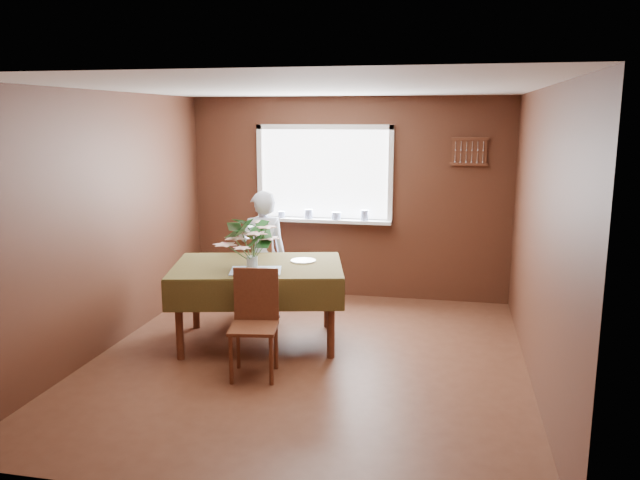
% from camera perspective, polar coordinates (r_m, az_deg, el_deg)
% --- Properties ---
extents(floor, '(4.50, 4.50, 0.00)m').
position_cam_1_polar(floor, '(5.98, -1.11, -10.94)').
color(floor, '#4E291A').
rests_on(floor, ground).
extents(ceiling, '(4.50, 4.50, 0.00)m').
position_cam_1_polar(ceiling, '(5.54, -1.20, 13.75)').
color(ceiling, white).
rests_on(ceiling, wall_back).
extents(wall_back, '(4.00, 0.00, 4.00)m').
position_cam_1_polar(wall_back, '(7.81, 2.57, 3.82)').
color(wall_back, brown).
rests_on(wall_back, floor).
extents(wall_front, '(4.00, 0.00, 4.00)m').
position_cam_1_polar(wall_front, '(3.53, -9.44, -5.48)').
color(wall_front, brown).
rests_on(wall_front, floor).
extents(wall_left, '(0.00, 4.50, 4.50)m').
position_cam_1_polar(wall_left, '(6.38, -18.95, 1.54)').
color(wall_left, brown).
rests_on(wall_left, floor).
extents(wall_right, '(0.00, 4.50, 4.50)m').
position_cam_1_polar(wall_right, '(5.54, 19.45, 0.12)').
color(wall_right, brown).
rests_on(wall_right, floor).
extents(window_assembly, '(1.72, 0.20, 1.22)m').
position_cam_1_polar(window_assembly, '(7.80, 0.38, 4.64)').
color(window_assembly, white).
rests_on(window_assembly, wall_back).
extents(spoon_rack, '(0.44, 0.05, 0.33)m').
position_cam_1_polar(spoon_rack, '(7.62, 13.49, 7.87)').
color(spoon_rack, '#5B2F1D').
rests_on(spoon_rack, wall_back).
extents(dining_table, '(1.88, 1.49, 0.82)m').
position_cam_1_polar(dining_table, '(6.26, -5.70, -3.13)').
color(dining_table, '#5B2F1D').
rests_on(dining_table, floor).
extents(chair_far, '(0.43, 0.43, 0.92)m').
position_cam_1_polar(chair_far, '(7.13, -5.80, -3.04)').
color(chair_far, '#5B2F1D').
rests_on(chair_far, floor).
extents(chair_near, '(0.46, 0.46, 0.94)m').
position_cam_1_polar(chair_near, '(5.57, -5.97, -7.07)').
color(chair_near, '#5B2F1D').
rests_on(chair_near, floor).
extents(seated_woman, '(0.64, 0.56, 1.46)m').
position_cam_1_polar(seated_woman, '(7.00, -5.25, -1.41)').
color(seated_woman, white).
rests_on(seated_woman, floor).
extents(flower_bouquet, '(0.54, 0.54, 0.46)m').
position_cam_1_polar(flower_bouquet, '(5.96, -6.27, 0.06)').
color(flower_bouquet, white).
rests_on(flower_bouquet, dining_table).
extents(side_plate, '(0.35, 0.35, 0.01)m').
position_cam_1_polar(side_plate, '(6.34, -1.55, -1.90)').
color(side_plate, white).
rests_on(side_plate, dining_table).
extents(table_knife, '(0.06, 0.19, 0.00)m').
position_cam_1_polar(table_knife, '(5.97, -4.15, -2.75)').
color(table_knife, silver).
rests_on(table_knife, dining_table).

